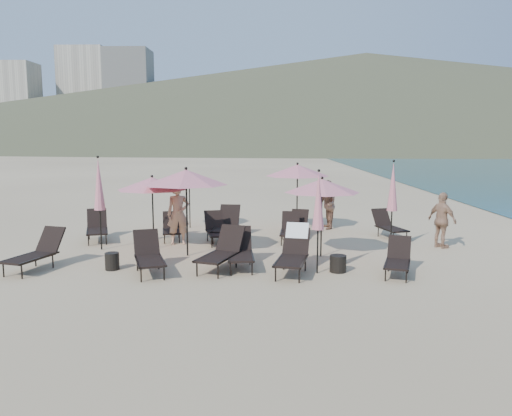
{
  "coord_description": "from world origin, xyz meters",
  "views": [
    {
      "loc": [
        -0.11,
        -12.22,
        3.28
      ],
      "look_at": [
        -0.45,
        3.5,
        1.1
      ],
      "focal_mm": 35.0,
      "sensor_mm": 36.0,
      "label": 1
    }
  ],
  "objects_px": {
    "umbrella_open_2": "(322,186)",
    "umbrella_closed_1": "(393,187)",
    "lounger_11": "(389,225)",
    "side_table_0": "(112,261)",
    "lounger_4": "(294,251)",
    "lounger_6": "(97,227)",
    "umbrella_closed_0": "(318,201)",
    "umbrella_closed_2": "(99,185)",
    "lounger_0": "(36,252)",
    "beachgoer_a": "(178,214)",
    "lounger_2": "(240,250)",
    "beachgoer_b": "(326,205)",
    "lounger_5": "(398,259)",
    "lounger_1": "(149,255)",
    "beachgoer_c": "(442,220)",
    "lounger_7": "(172,227)",
    "lounger_8": "(216,229)",
    "umbrella_open_0": "(152,184)",
    "umbrella_open_1": "(186,177)",
    "side_table_1": "(338,264)",
    "lounger_12": "(227,224)",
    "lounger_3": "(222,251)",
    "umbrella_open_4": "(297,170)",
    "umbrella_open_3": "(189,179)",
    "lounger_9": "(290,229)"
  },
  "relations": [
    {
      "from": "lounger_0",
      "to": "lounger_6",
      "type": "distance_m",
      "value": 3.68
    },
    {
      "from": "lounger_11",
      "to": "lounger_8",
      "type": "bearing_deg",
      "value": 173.43
    },
    {
      "from": "lounger_1",
      "to": "lounger_7",
      "type": "xyz_separation_m",
      "value": [
        -0.22,
        4.13,
        -0.05
      ]
    },
    {
      "from": "umbrella_open_1",
      "to": "beachgoer_b",
      "type": "height_order",
      "value": "umbrella_open_1"
    },
    {
      "from": "umbrella_closed_0",
      "to": "umbrella_closed_2",
      "type": "height_order",
      "value": "umbrella_closed_2"
    },
    {
      "from": "side_table_1",
      "to": "lounger_3",
      "type": "bearing_deg",
      "value": 175.96
    },
    {
      "from": "lounger_6",
      "to": "umbrella_open_2",
      "type": "height_order",
      "value": "umbrella_open_2"
    },
    {
      "from": "lounger_3",
      "to": "umbrella_open_0",
      "type": "bearing_deg",
      "value": 153.61
    },
    {
      "from": "umbrella_closed_2",
      "to": "beachgoer_c",
      "type": "height_order",
      "value": "umbrella_closed_2"
    },
    {
      "from": "lounger_8",
      "to": "umbrella_closed_1",
      "type": "distance_m",
      "value": 5.59
    },
    {
      "from": "lounger_7",
      "to": "lounger_0",
      "type": "bearing_deg",
      "value": -136.02
    },
    {
      "from": "umbrella_closed_1",
      "to": "umbrella_closed_2",
      "type": "bearing_deg",
      "value": -177.41
    },
    {
      "from": "lounger_0",
      "to": "beachgoer_b",
      "type": "height_order",
      "value": "beachgoer_b"
    },
    {
      "from": "lounger_5",
      "to": "umbrella_closed_2",
      "type": "bearing_deg",
      "value": 179.91
    },
    {
      "from": "lounger_7",
      "to": "umbrella_open_1",
      "type": "bearing_deg",
      "value": -80.26
    },
    {
      "from": "umbrella_open_2",
      "to": "umbrella_closed_2",
      "type": "xyz_separation_m",
      "value": [
        -6.47,
        0.73,
        -0.05
      ]
    },
    {
      "from": "umbrella_closed_1",
      "to": "side_table_1",
      "type": "xyz_separation_m",
      "value": [
        -1.99,
        -2.78,
        -1.65
      ]
    },
    {
      "from": "lounger_8",
      "to": "umbrella_closed_2",
      "type": "height_order",
      "value": "umbrella_closed_2"
    },
    {
      "from": "beachgoer_c",
      "to": "umbrella_open_3",
      "type": "bearing_deg",
      "value": 37.08
    },
    {
      "from": "lounger_5",
      "to": "beachgoer_a",
      "type": "relative_size",
      "value": 0.83
    },
    {
      "from": "lounger_0",
      "to": "lounger_2",
      "type": "distance_m",
      "value": 5.15
    },
    {
      "from": "lounger_7",
      "to": "umbrella_closed_1",
      "type": "height_order",
      "value": "umbrella_closed_1"
    },
    {
      "from": "lounger_0",
      "to": "beachgoer_a",
      "type": "height_order",
      "value": "beachgoer_a"
    },
    {
      "from": "lounger_2",
      "to": "side_table_1",
      "type": "height_order",
      "value": "lounger_2"
    },
    {
      "from": "umbrella_open_4",
      "to": "beachgoer_b",
      "type": "bearing_deg",
      "value": 18.43
    },
    {
      "from": "lounger_3",
      "to": "umbrella_open_2",
      "type": "xyz_separation_m",
      "value": [
        2.66,
        1.45,
        1.52
      ]
    },
    {
      "from": "lounger_1",
      "to": "umbrella_open_0",
      "type": "relative_size",
      "value": 0.81
    },
    {
      "from": "lounger_9",
      "to": "umbrella_open_4",
      "type": "bearing_deg",
      "value": 84.91
    },
    {
      "from": "lounger_0",
      "to": "lounger_5",
      "type": "xyz_separation_m",
      "value": [
        9.01,
        -0.27,
        -0.06
      ]
    },
    {
      "from": "lounger_2",
      "to": "beachgoer_b",
      "type": "height_order",
      "value": "beachgoer_b"
    },
    {
      "from": "lounger_11",
      "to": "side_table_0",
      "type": "distance_m",
      "value": 9.11
    },
    {
      "from": "umbrella_open_0",
      "to": "beachgoer_c",
      "type": "height_order",
      "value": "umbrella_open_0"
    },
    {
      "from": "lounger_6",
      "to": "lounger_9",
      "type": "distance_m",
      "value": 6.27
    },
    {
      "from": "umbrella_open_0",
      "to": "umbrella_open_2",
      "type": "xyz_separation_m",
      "value": [
        4.92,
        -0.87,
        0.02
      ]
    },
    {
      "from": "lounger_11",
      "to": "lounger_9",
      "type": "bearing_deg",
      "value": 175.85
    },
    {
      "from": "lounger_12",
      "to": "umbrella_closed_1",
      "type": "bearing_deg",
      "value": -8.62
    },
    {
      "from": "umbrella_open_0",
      "to": "umbrella_open_1",
      "type": "distance_m",
      "value": 1.45
    },
    {
      "from": "umbrella_open_2",
      "to": "umbrella_closed_1",
      "type": "relative_size",
      "value": 0.85
    },
    {
      "from": "umbrella_open_2",
      "to": "umbrella_open_0",
      "type": "bearing_deg",
      "value": 170.0
    },
    {
      "from": "lounger_1",
      "to": "lounger_7",
      "type": "relative_size",
      "value": 1.15
    },
    {
      "from": "umbrella_open_1",
      "to": "lounger_8",
      "type": "bearing_deg",
      "value": 70.38
    },
    {
      "from": "lounger_11",
      "to": "umbrella_open_4",
      "type": "bearing_deg",
      "value": 141.49
    },
    {
      "from": "lounger_3",
      "to": "side_table_0",
      "type": "relative_size",
      "value": 4.35
    },
    {
      "from": "umbrella_open_2",
      "to": "side_table_0",
      "type": "relative_size",
      "value": 5.17
    },
    {
      "from": "lounger_1",
      "to": "beachgoer_c",
      "type": "bearing_deg",
      "value": 1.17
    },
    {
      "from": "lounger_4",
      "to": "lounger_6",
      "type": "relative_size",
      "value": 1.07
    },
    {
      "from": "umbrella_open_3",
      "to": "lounger_5",
      "type": "bearing_deg",
      "value": -46.47
    },
    {
      "from": "side_table_0",
      "to": "umbrella_open_4",
      "type": "bearing_deg",
      "value": 48.21
    },
    {
      "from": "umbrella_closed_1",
      "to": "umbrella_closed_0",
      "type": "bearing_deg",
      "value": -130.74
    },
    {
      "from": "lounger_3",
      "to": "beachgoer_a",
      "type": "xyz_separation_m",
      "value": [
        -1.63,
        3.03,
        0.48
      ]
    }
  ]
}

